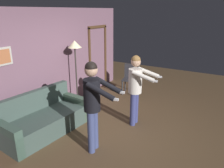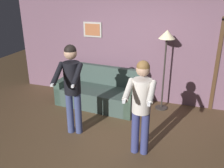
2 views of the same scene
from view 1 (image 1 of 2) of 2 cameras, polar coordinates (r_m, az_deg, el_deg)
The scene contains 7 objects.
ground_plane at distance 4.88m, azimuth 1.88°, elevation -12.56°, with size 12.00×12.00×0.00m, color brown.
back_wall_assembly at distance 5.62m, azimuth -16.65°, elevation 5.27°, with size 6.40×0.10×2.60m.
couch at distance 5.01m, azimuth -17.32°, elevation -8.96°, with size 1.96×1.00×0.87m.
torchiere_lamp at distance 5.76m, azimuth -9.64°, elevation 8.36°, with size 0.35×0.35×1.80m.
person_standing_left at distance 3.87m, azimuth -5.00°, elevation -3.95°, with size 0.52×0.72×1.72m.
person_standing_right at distance 4.86m, azimuth 6.26°, elevation -0.08°, with size 0.46×0.70×1.62m.
dining_chair_distant at distance 6.95m, azimuth 4.74°, elevation 1.88°, with size 0.50×0.50×0.93m.
Camera 1 is at (-3.66, -2.00, 2.53)m, focal length 35.00 mm.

